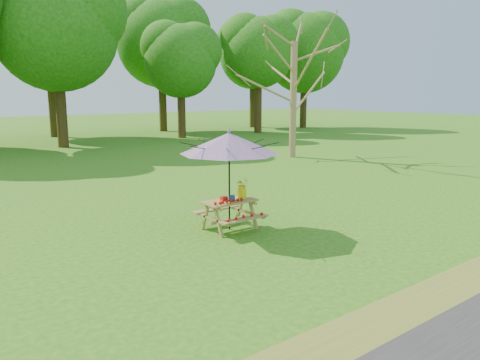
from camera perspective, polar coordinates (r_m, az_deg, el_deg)
ground at (r=8.76m, az=4.31°, el=-9.74°), size 120.00×120.00×0.00m
drygrass_strip at (r=7.10m, az=20.15°, el=-15.41°), size 120.00×1.20×0.01m
picnic_table at (r=10.53m, az=-1.29°, el=-4.32°), size 1.20×1.32×0.67m
patio_umbrella at (r=10.24m, az=-1.33°, el=4.49°), size 2.41×2.41×2.25m
produce_bins at (r=10.42m, az=-1.56°, el=-2.24°), size 0.26×0.36×0.13m
tomatoes_row at (r=10.22m, az=-1.38°, el=-2.61°), size 0.77×0.13×0.07m
flower_bucket at (r=10.67m, az=0.26°, el=-0.87°), size 0.29×0.25×0.46m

